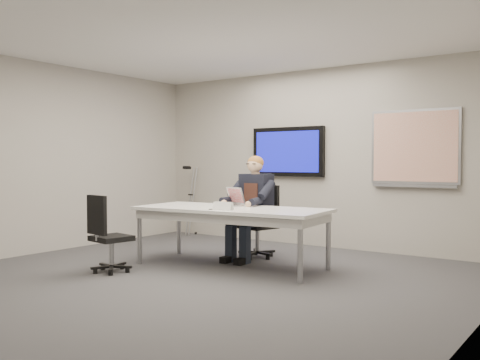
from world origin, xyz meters
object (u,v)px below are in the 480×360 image
Objects in this scene: office_chair_far at (260,235)px; laptop at (232,201)px; office_chair_near at (109,248)px; seated_person at (249,218)px; conference_table at (231,214)px.

office_chair_far reaches higher than laptop.
office_chair_far is at bearing -106.37° from office_chair_near.
laptop is at bearing -84.40° from office_chair_far.
office_chair_far is at bearing 91.75° from seated_person.
conference_table is 2.51× the size of office_chair_far.
office_chair_near is 1.69m from laptop.
office_chair_near is 0.66× the size of seated_person.
office_chair_far is (-0.09, 0.79, -0.35)m from conference_table.
office_chair_far is 0.75m from laptop.
conference_table is 6.00× the size of laptop.
office_chair_near is at bearing -113.99° from seated_person.
seated_person reaches higher than office_chair_near.
conference_table is at bearing -69.95° from office_chair_far.
office_chair_near is (-1.00, -1.14, -0.38)m from conference_table.
office_chair_near is (-0.91, -1.94, -0.02)m from office_chair_far.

